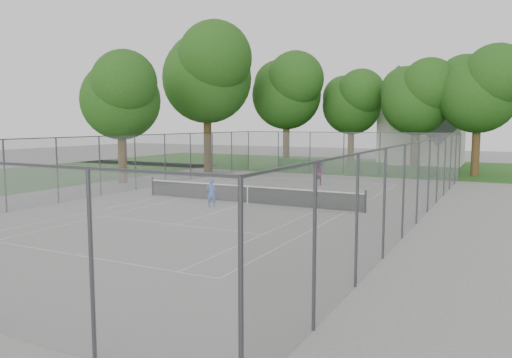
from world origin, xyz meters
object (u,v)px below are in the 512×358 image
at_px(girl_player, 211,193).
at_px(house, 422,126).
at_px(tennis_net, 247,194).
at_px(woman_player, 319,174).

bearing_deg(girl_player, house, -123.17).
xyz_separation_m(tennis_net, girl_player, (-1.01, -2.00, 0.22)).
bearing_deg(woman_player, house, 84.83).
height_order(house, woman_player, house).
height_order(tennis_net, girl_player, girl_player).
relative_size(tennis_net, house, 1.29).
bearing_deg(tennis_net, girl_player, -116.73).
relative_size(tennis_net, girl_player, 8.82).
relative_size(house, woman_player, 6.11).
distance_m(house, girl_player, 33.30).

